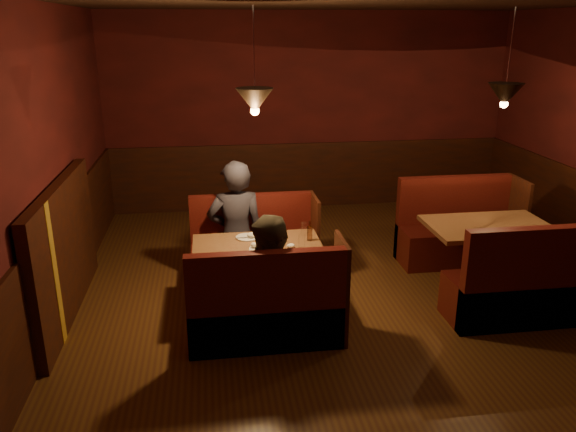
{
  "coord_description": "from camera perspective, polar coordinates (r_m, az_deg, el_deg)",
  "views": [
    {
      "loc": [
        -1.51,
        -4.8,
        2.68
      ],
      "look_at": [
        -0.79,
        0.25,
        0.95
      ],
      "focal_mm": 35.0,
      "sensor_mm": 36.0,
      "label": 1
    }
  ],
  "objects": [
    {
      "name": "room",
      "position": [
        5.25,
        5.84,
        0.59
      ],
      "size": [
        6.02,
        7.02,
        2.92
      ],
      "color": "#512D19",
      "rests_on": "ground"
    },
    {
      "name": "main_table",
      "position": [
        5.51,
        -2.97,
        -4.42
      ],
      "size": [
        1.25,
        0.76,
        0.87
      ],
      "color": "brown",
      "rests_on": "ground"
    },
    {
      "name": "main_bench_far",
      "position": [
        6.24,
        -3.4,
        -3.72
      ],
      "size": [
        1.37,
        0.49,
        0.94
      ],
      "color": "#40110F",
      "rests_on": "ground"
    },
    {
      "name": "main_bench_near",
      "position": [
        4.97,
        -2.0,
        -9.91
      ],
      "size": [
        1.37,
        0.49,
        0.94
      ],
      "color": "#40110F",
      "rests_on": "ground"
    },
    {
      "name": "second_table",
      "position": [
        6.28,
        19.58,
        -2.4
      ],
      "size": [
        1.27,
        0.81,
        0.72
      ],
      "color": "brown",
      "rests_on": "ground"
    },
    {
      "name": "second_bench_far",
      "position": [
        7.0,
        16.82,
        -1.81
      ],
      "size": [
        1.41,
        0.53,
        1.0
      ],
      "color": "#40110F",
      "rests_on": "ground"
    },
    {
      "name": "second_bench_near",
      "position": [
        5.77,
        23.01,
        -7.0
      ],
      "size": [
        1.41,
        0.53,
        1.0
      ],
      "color": "#40110F",
      "rests_on": "ground"
    },
    {
      "name": "diner_a",
      "position": [
        6.01,
        -5.37,
        0.97
      ],
      "size": [
        0.64,
        0.44,
        1.71
      ],
      "primitive_type": "imported",
      "rotation": [
        0.0,
        0.0,
        3.19
      ],
      "color": "#292733",
      "rests_on": "ground"
    },
    {
      "name": "diner_b",
      "position": [
        4.81,
        -1.44,
        -4.77
      ],
      "size": [
        0.9,
        0.81,
        1.52
      ],
      "primitive_type": "imported",
      "rotation": [
        0.0,
        0.0,
        -0.39
      ],
      "color": "#3F3729",
      "rests_on": "ground"
    }
  ]
}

